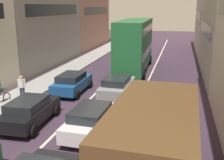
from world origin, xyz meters
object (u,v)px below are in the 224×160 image
wagon_left_lane_second (30,111)px  pedestrian_near_kerb (22,86)px  removalist_box_truck (156,143)px  hatchback_centre_lane_third (117,86)px  sedan_centre_lane_second (91,119)px  cyclist_on_sidewalk (0,92)px  bus_mid_queue_primary (135,43)px  sedan_right_lane_behind_truck (158,104)px  sedan_left_lane_third (72,83)px

wagon_left_lane_second → pedestrian_near_kerb: 4.85m
removalist_box_truck → pedestrian_near_kerb: 13.04m
removalist_box_truck → hatchback_centre_lane_third: (-3.66, 10.24, -1.18)m
removalist_box_truck → sedan_centre_lane_second: (-3.56, 4.00, -1.18)m
removalist_box_truck → sedan_centre_lane_second: removalist_box_truck is taller
hatchback_centre_lane_third → pedestrian_near_kerb: size_ratio=2.62×
sedan_centre_lane_second → cyclist_on_sidewalk: size_ratio=2.53×
wagon_left_lane_second → hatchback_centre_lane_third: (3.55, 5.93, 0.00)m
cyclist_on_sidewalk → removalist_box_truck: bearing=-114.0°
hatchback_centre_lane_third → bus_mid_queue_primary: (-0.14, 8.36, 2.03)m
bus_mid_queue_primary → cyclist_on_sidewalk: bus_mid_queue_primary is taller
cyclist_on_sidewalk → pedestrian_near_kerb: (0.72, 1.49, 0.10)m
hatchback_centre_lane_third → sedan_right_lane_behind_truck: bearing=-133.1°
bus_mid_queue_primary → cyclist_on_sidewalk: size_ratio=6.14×
wagon_left_lane_second → sedan_left_lane_third: bearing=-3.0°
removalist_box_truck → sedan_right_lane_behind_truck: 7.18m
hatchback_centre_lane_third → pedestrian_near_kerb: (-6.40, -2.01, 0.15)m
hatchback_centre_lane_third → bus_mid_queue_primary: bearing=2.8°
sedan_left_lane_third → cyclist_on_sidewalk: 5.11m
removalist_box_truck → sedan_right_lane_behind_truck: removalist_box_truck is taller
hatchback_centre_lane_third → removalist_box_truck: bearing=-158.5°
bus_mid_queue_primary → pedestrian_near_kerb: size_ratio=6.37×
sedan_right_lane_behind_truck → pedestrian_near_kerb: (-9.58, 1.16, 0.15)m
removalist_box_truck → sedan_right_lane_behind_truck: (-0.48, 7.07, -1.18)m
wagon_left_lane_second → sedan_right_lane_behind_truck: 7.27m
wagon_left_lane_second → pedestrian_near_kerb: (-2.85, 3.92, 0.15)m
wagon_left_lane_second → cyclist_on_sidewalk: bearing=53.4°
sedan_centre_lane_second → pedestrian_near_kerb: bearing=58.9°
sedan_centre_lane_second → cyclist_on_sidewalk: cyclist_on_sidewalk is taller
sedan_right_lane_behind_truck → sedan_centre_lane_second: bearing=137.5°
pedestrian_near_kerb → wagon_left_lane_second: bearing=16.5°
sedan_centre_lane_second → bus_mid_queue_primary: bus_mid_queue_primary is taller
sedan_right_lane_behind_truck → bus_mid_queue_primary: 12.17m
cyclist_on_sidewalk → bus_mid_queue_primary: bearing=-22.5°
cyclist_on_sidewalk → pedestrian_near_kerb: bearing=-17.9°
removalist_box_truck → wagon_left_lane_second: removalist_box_truck is taller
removalist_box_truck → bus_mid_queue_primary: bearing=13.5°
sedan_left_lane_third → cyclist_on_sidewalk: size_ratio=2.51×
wagon_left_lane_second → sedan_right_lane_behind_truck: same height
bus_mid_queue_primary → pedestrian_near_kerb: bus_mid_queue_primary is taller
removalist_box_truck → sedan_left_lane_third: bearing=36.6°
removalist_box_truck → pedestrian_near_kerb: size_ratio=4.68×
hatchback_centre_lane_third → pedestrian_near_kerb: 6.71m
sedan_centre_lane_second → sedan_left_lane_third: 7.28m
cyclist_on_sidewalk → sedan_right_lane_behind_truck: bearing=-80.2°
removalist_box_truck → cyclist_on_sidewalk: removalist_box_truck is taller
sedan_left_lane_third → sedan_centre_lane_second: bearing=-150.9°
sedan_left_lane_third → bus_mid_queue_primary: size_ratio=0.41×
hatchback_centre_lane_third → bus_mid_queue_primary: size_ratio=0.41×
cyclist_on_sidewalk → wagon_left_lane_second: bearing=-116.3°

